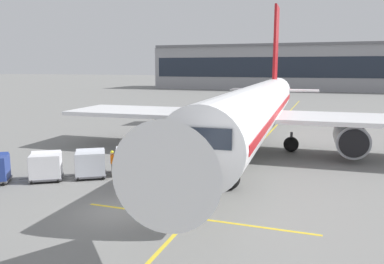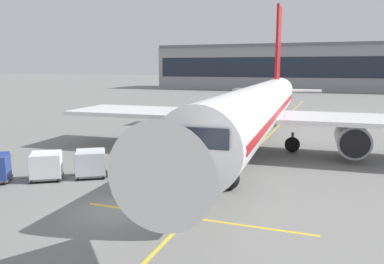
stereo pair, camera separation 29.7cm
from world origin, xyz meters
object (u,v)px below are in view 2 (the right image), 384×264
object	(u,v)px
baggage_cart_lead	(130,160)
baggage_cart_third	(46,165)
baggage_cart_second	(91,163)
belt_loader	(176,157)
ground_crew_by_loader	(179,162)
safety_cone_engine_keepout	(187,148)
parked_airplane	(257,110)
ground_crew_by_carts	(112,161)
safety_cone_wingtip	(186,143)

from	to	relation	value
baggage_cart_lead	baggage_cart_third	bearing A→B (deg)	-144.26
baggage_cart_second	baggage_cart_third	xyz separation A→B (m)	(-2.36, -1.56, 0.00)
belt_loader	ground_crew_by_loader	world-z (taller)	belt_loader
baggage_cart_third	ground_crew_by_loader	distance (m)	8.73
safety_cone_engine_keepout	ground_crew_by_loader	bearing A→B (deg)	-73.18
safety_cone_engine_keepout	baggage_cart_lead	bearing A→B (deg)	-97.98
belt_loader	ground_crew_by_loader	bearing A→B (deg)	-63.35
parked_airplane	ground_crew_by_loader	distance (m)	10.35
belt_loader	baggage_cart_second	xyz separation A→B (m)	(-4.51, -4.23, 0.18)
ground_crew_by_loader	ground_crew_by_carts	size ratio (longest dim) A/B	1.00
baggage_cart_lead	safety_cone_engine_keepout	xyz separation A→B (m)	(1.13, 8.03, -0.66)
safety_cone_wingtip	baggage_cart_third	bearing A→B (deg)	-108.84
safety_cone_wingtip	baggage_cart_second	bearing A→B (deg)	-100.72
ground_crew_by_carts	safety_cone_wingtip	xyz separation A→B (m)	(1.18, 11.06, -0.68)
baggage_cart_second	safety_cone_wingtip	xyz separation A→B (m)	(2.28, 12.03, -0.69)
baggage_cart_second	safety_cone_wingtip	distance (m)	12.27
baggage_cart_lead	baggage_cart_second	bearing A→B (deg)	-141.86
ground_crew_by_carts	baggage_cart_third	bearing A→B (deg)	-143.72
baggage_cart_second	ground_crew_by_carts	bearing A→B (deg)	41.69
ground_crew_by_carts	baggage_cart_second	bearing A→B (deg)	-138.31
baggage_cart_third	ground_crew_by_loader	world-z (taller)	baggage_cart_third
baggage_cart_second	baggage_cart_third	distance (m)	2.83
belt_loader	baggage_cart_lead	distance (m)	3.53
belt_loader	ground_crew_by_loader	distance (m)	2.09
baggage_cart_lead	ground_crew_by_carts	bearing A→B (deg)	-146.16
baggage_cart_lead	safety_cone_wingtip	xyz separation A→B (m)	(0.17, 10.38, -0.69)
baggage_cart_lead	baggage_cart_third	size ratio (longest dim) A/B	1.00
parked_airplane	ground_crew_by_carts	size ratio (longest dim) A/B	25.86
baggage_cart_third	ground_crew_by_loader	bearing A→B (deg)	26.71
baggage_cart_second	ground_crew_by_loader	bearing A→B (deg)	23.49
baggage_cart_second	ground_crew_by_loader	xyz separation A→B (m)	(5.44, 2.37, -0.00)
baggage_cart_third	parked_airplane	bearing A→B (deg)	49.70
parked_airplane	belt_loader	distance (m)	9.16
ground_crew_by_loader	safety_cone_engine_keepout	world-z (taller)	ground_crew_by_loader
baggage_cart_second	ground_crew_by_loader	distance (m)	5.94
baggage_cart_third	belt_loader	bearing A→B (deg)	40.14
parked_airplane	baggage_cart_third	world-z (taller)	parked_airplane
baggage_cart_lead	parked_airplane	bearing A→B (deg)	55.96
belt_loader	baggage_cart_third	size ratio (longest dim) A/B	1.95
baggage_cart_second	baggage_cart_third	world-z (taller)	same
ground_crew_by_carts	safety_cone_engine_keepout	distance (m)	8.99
baggage_cart_lead	safety_cone_wingtip	bearing A→B (deg)	89.04
baggage_cart_lead	safety_cone_engine_keepout	size ratio (longest dim) A/B	3.95
baggage_cart_third	baggage_cart_lead	bearing A→B (deg)	35.74
parked_airplane	baggage_cart_second	distance (m)	14.98
belt_loader	ground_crew_by_carts	world-z (taller)	belt_loader
baggage_cart_second	ground_crew_by_carts	size ratio (longest dim) A/B	1.56
baggage_cart_lead	safety_cone_engine_keepout	distance (m)	8.14
ground_crew_by_carts	safety_cone_wingtip	world-z (taller)	ground_crew_by_carts
baggage_cart_lead	ground_crew_by_loader	xyz separation A→B (m)	(3.34, 0.71, -0.00)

